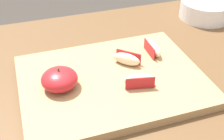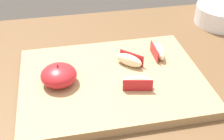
{
  "view_description": "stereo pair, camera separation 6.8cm",
  "coord_description": "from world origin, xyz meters",
  "px_view_note": "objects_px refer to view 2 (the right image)",
  "views": [
    {
      "loc": [
        -0.18,
        -0.54,
        1.19
      ],
      "look_at": [
        -0.01,
        -0.01,
        0.79
      ],
      "focal_mm": 47.9,
      "sensor_mm": 36.0,
      "label": 1
    },
    {
      "loc": [
        -0.12,
        -0.56,
        1.19
      ],
      "look_at": [
        -0.01,
        -0.01,
        0.79
      ],
      "focal_mm": 47.9,
      "sensor_mm": 36.0,
      "label": 2
    }
  ],
  "objects_px": {
    "apple_wedge_near_knife": "(129,60)",
    "ceramic_fruit_bowl": "(222,14)",
    "cutting_board": "(112,81)",
    "apple_wedge_right": "(159,51)",
    "apple_wedge_middle": "(137,82)",
    "apple_half_skin_up": "(59,75)"
  },
  "relations": [
    {
      "from": "apple_half_skin_up",
      "to": "apple_wedge_right",
      "type": "relative_size",
      "value": 1.17
    },
    {
      "from": "apple_wedge_near_knife",
      "to": "apple_wedge_middle",
      "type": "height_order",
      "value": "same"
    },
    {
      "from": "cutting_board",
      "to": "ceramic_fruit_bowl",
      "type": "bearing_deg",
      "value": 30.94
    },
    {
      "from": "cutting_board",
      "to": "apple_wedge_near_knife",
      "type": "xyz_separation_m",
      "value": [
        0.05,
        0.04,
        0.03
      ]
    },
    {
      "from": "apple_half_skin_up",
      "to": "ceramic_fruit_bowl",
      "type": "relative_size",
      "value": 0.49
    },
    {
      "from": "cutting_board",
      "to": "apple_wedge_middle",
      "type": "bearing_deg",
      "value": -46.16
    },
    {
      "from": "apple_half_skin_up",
      "to": "ceramic_fruit_bowl",
      "type": "xyz_separation_m",
      "value": [
        0.52,
        0.24,
        -0.01
      ]
    },
    {
      "from": "apple_wedge_right",
      "to": "ceramic_fruit_bowl",
      "type": "height_order",
      "value": "ceramic_fruit_bowl"
    },
    {
      "from": "apple_half_skin_up",
      "to": "apple_wedge_middle",
      "type": "xyz_separation_m",
      "value": [
        0.17,
        -0.05,
        -0.01
      ]
    },
    {
      "from": "cutting_board",
      "to": "apple_wedge_middle",
      "type": "distance_m",
      "value": 0.07
    },
    {
      "from": "apple_wedge_middle",
      "to": "apple_wedge_near_knife",
      "type": "bearing_deg",
      "value": 87.48
    },
    {
      "from": "apple_wedge_near_knife",
      "to": "ceramic_fruit_bowl",
      "type": "relative_size",
      "value": 0.4
    },
    {
      "from": "apple_wedge_right",
      "to": "apple_wedge_near_knife",
      "type": "relative_size",
      "value": 1.06
    },
    {
      "from": "cutting_board",
      "to": "apple_wedge_near_knife",
      "type": "bearing_deg",
      "value": 37.49
    },
    {
      "from": "cutting_board",
      "to": "apple_wedge_near_knife",
      "type": "distance_m",
      "value": 0.07
    },
    {
      "from": "apple_wedge_right",
      "to": "apple_wedge_middle",
      "type": "height_order",
      "value": "same"
    },
    {
      "from": "apple_wedge_right",
      "to": "apple_wedge_middle",
      "type": "relative_size",
      "value": 0.96
    },
    {
      "from": "apple_half_skin_up",
      "to": "apple_wedge_middle",
      "type": "height_order",
      "value": "apple_half_skin_up"
    },
    {
      "from": "apple_half_skin_up",
      "to": "ceramic_fruit_bowl",
      "type": "distance_m",
      "value": 0.58
    },
    {
      "from": "cutting_board",
      "to": "ceramic_fruit_bowl",
      "type": "xyz_separation_m",
      "value": [
        0.4,
        0.24,
        0.02
      ]
    },
    {
      "from": "apple_half_skin_up",
      "to": "apple_wedge_right",
      "type": "distance_m",
      "value": 0.26
    },
    {
      "from": "cutting_board",
      "to": "apple_wedge_right",
      "type": "bearing_deg",
      "value": 25.43
    }
  ]
}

